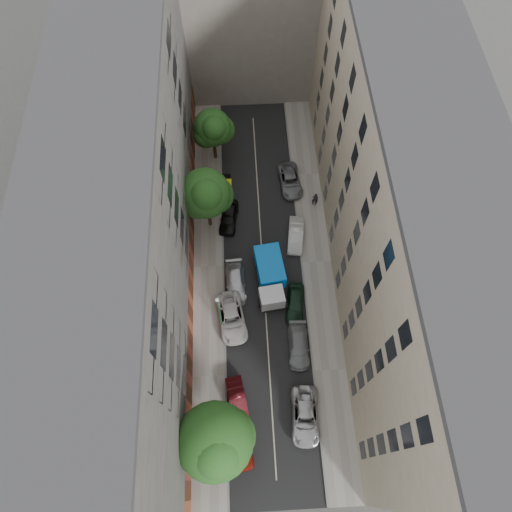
{
  "coord_description": "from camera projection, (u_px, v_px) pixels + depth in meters",
  "views": [
    {
      "loc": [
        -1.71,
        -20.04,
        41.93
      ],
      "look_at": [
        -0.77,
        -2.0,
        6.0
      ],
      "focal_mm": 32.0,
      "sensor_mm": 36.0,
      "label": 1
    }
  ],
  "objects": [
    {
      "name": "ground",
      "position": [
        263.0,
        265.0,
        46.49
      ],
      "size": [
        120.0,
        120.0,
        0.0
      ],
      "primitive_type": "plane",
      "color": "#4C4C49",
      "rests_on": "ground"
    },
    {
      "name": "car_right_2",
      "position": [
        295.0,
        303.0,
        43.86
      ],
      "size": [
        2.27,
        4.38,
        1.42
      ],
      "primitive_type": "imported",
      "rotation": [
        0.0,
        0.0,
        -0.15
      ],
      "color": "black",
      "rests_on": "ground"
    },
    {
      "name": "building_left",
      "position": [
        130.0,
        218.0,
        37.3
      ],
      "size": [
        8.0,
        44.0,
        20.0
      ],
      "primitive_type": "cube",
      "color": "#4A4845",
      "rests_on": "ground"
    },
    {
      "name": "tarp_truck",
      "position": [
        270.0,
        276.0,
        44.19
      ],
      "size": [
        3.12,
        6.38,
        2.83
      ],
      "rotation": [
        0.0,
        0.0,
        0.13
      ],
      "color": "black",
      "rests_on": "ground"
    },
    {
      "name": "sidewalk_right",
      "position": [
        316.0,
        262.0,
        46.55
      ],
      "size": [
        3.0,
        44.0,
        0.15
      ],
      "primitive_type": "cube",
      "color": "gray",
      "rests_on": "ground"
    },
    {
      "name": "sidewalk_left",
      "position": [
        209.0,
        267.0,
        46.3
      ],
      "size": [
        3.0,
        44.0,
        0.15
      ],
      "primitive_type": "cube",
      "color": "gray",
      "rests_on": "ground"
    },
    {
      "name": "building_endcap",
      "position": [
        249.0,
        5.0,
        51.01
      ],
      "size": [
        18.0,
        12.0,
        18.0
      ],
      "primitive_type": "cube",
      "color": "slate",
      "rests_on": "ground"
    },
    {
      "name": "car_left_1",
      "position": [
        238.0,
        401.0,
        39.79
      ],
      "size": [
        2.17,
        4.39,
        1.39
      ],
      "primitive_type": "imported",
      "rotation": [
        0.0,
        0.0,
        0.17
      ],
      "color": "#490E13",
      "rests_on": "ground"
    },
    {
      "name": "tree_near",
      "position": [
        216.0,
        443.0,
        33.68
      ],
      "size": [
        5.99,
        5.82,
        8.55
      ],
      "color": "#382619",
      "rests_on": "sidewalk_left"
    },
    {
      "name": "car_right_3",
      "position": [
        296.0,
        235.0,
        47.22
      ],
      "size": [
        2.09,
        4.5,
        1.43
      ],
      "primitive_type": "imported",
      "rotation": [
        0.0,
        0.0,
        -0.14
      ],
      "color": "silver",
      "rests_on": "ground"
    },
    {
      "name": "car_left_5",
      "position": [
        225.0,
        190.0,
        49.87
      ],
      "size": [
        1.38,
        3.92,
        1.29
      ],
      "primitive_type": "imported",
      "rotation": [
        0.0,
        0.0,
        -0.0
      ],
      "color": "black",
      "rests_on": "ground"
    },
    {
      "name": "tree_far",
      "position": [
        213.0,
        129.0,
        48.35
      ],
      "size": [
        4.53,
        4.14,
        6.94
      ],
      "color": "#382619",
      "rests_on": "sidewalk_left"
    },
    {
      "name": "pedestrian",
      "position": [
        315.0,
        199.0,
        48.78
      ],
      "size": [
        0.76,
        0.58,
        1.88
      ],
      "primitive_type": "imported",
      "rotation": [
        0.0,
        0.0,
        2.93
      ],
      "color": "black",
      "rests_on": "sidewalk_right"
    },
    {
      "name": "car_right_0",
      "position": [
        305.0,
        416.0,
        39.19
      ],
      "size": [
        2.69,
        5.31,
        1.44
      ],
      "primitive_type": "imported",
      "rotation": [
        0.0,
        0.0,
        -0.06
      ],
      "color": "#B0B0B5",
      "rests_on": "ground"
    },
    {
      "name": "car_left_4",
      "position": [
        229.0,
        217.0,
        48.19
      ],
      "size": [
        2.38,
        4.5,
        1.46
      ],
      "primitive_type": "imported",
      "rotation": [
        0.0,
        0.0,
        -0.16
      ],
      "color": "black",
      "rests_on": "ground"
    },
    {
      "name": "car_left_2",
      "position": [
        232.0,
        318.0,
        43.15
      ],
      "size": [
        3.22,
        5.66,
        1.49
      ],
      "primitive_type": "imported",
      "rotation": [
        0.0,
        0.0,
        0.15
      ],
      "color": "silver",
      "rests_on": "ground"
    },
    {
      "name": "lamp_post",
      "position": [
        219.0,
        311.0,
        39.52
      ],
      "size": [
        0.36,
        0.36,
        7.13
      ],
      "color": "#1A5C31",
      "rests_on": "sidewalk_left"
    },
    {
      "name": "building_right",
      "position": [
        396.0,
        206.0,
        37.81
      ],
      "size": [
        8.0,
        44.0,
        20.0
      ],
      "primitive_type": "cube",
      "color": "tan",
      "rests_on": "ground"
    },
    {
      "name": "car_left_3",
      "position": [
        236.0,
        283.0,
        44.85
      ],
      "size": [
        2.14,
        4.81,
        1.37
      ],
      "primitive_type": "imported",
      "rotation": [
        0.0,
        0.0,
        0.05
      ],
      "color": "silver",
      "rests_on": "ground"
    },
    {
      "name": "tree_mid",
      "position": [
        206.0,
        195.0,
        43.49
      ],
      "size": [
        5.19,
        4.9,
        8.31
      ],
      "color": "#382619",
      "rests_on": "sidewalk_left"
    },
    {
      "name": "car_right_1",
      "position": [
        298.0,
        346.0,
        42.02
      ],
      "size": [
        2.0,
        4.62,
        1.33
      ],
      "primitive_type": "imported",
      "rotation": [
        0.0,
        0.0,
        -0.03
      ],
      "color": "slate",
      "rests_on": "ground"
    },
    {
      "name": "car_left_0",
      "position": [
        241.0,
        445.0,
        38.18
      ],
      "size": [
        2.25,
        4.31,
        1.4
      ],
      "primitive_type": "imported",
      "rotation": [
        0.0,
        0.0,
        0.15
      ],
      "color": "maroon",
      "rests_on": "ground"
    },
    {
      "name": "car_right_4",
      "position": [
        290.0,
        181.0,
        50.37
      ],
      "size": [
        2.71,
        5.08,
        1.36
      ],
      "primitive_type": "imported",
      "rotation": [
        0.0,
        0.0,
        0.1
      ],
      "color": "slate",
      "rests_on": "ground"
    },
    {
      "name": "road_surface",
      "position": [
        263.0,
        265.0,
        46.48
      ],
      "size": [
        8.0,
        44.0,
        0.02
      ],
      "primitive_type": "cube",
      "color": "black",
      "rests_on": "ground"
    }
  ]
}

